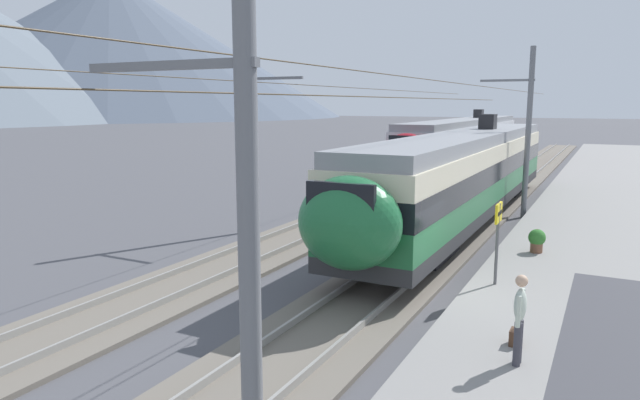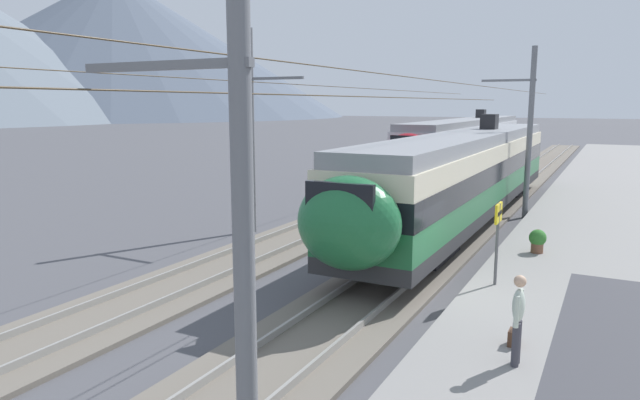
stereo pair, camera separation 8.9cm
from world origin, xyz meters
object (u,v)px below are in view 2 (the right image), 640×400
at_px(platform_sign, 498,225).
at_px(train_near_platform, 467,172).
at_px(passenger_walking, 518,315).
at_px(handbag_beside_passenger, 513,337).
at_px(catenary_mast_far_side, 255,128).
at_px(potted_plant_platform_edge, 538,239).
at_px(catenary_mast_west, 230,195).
at_px(catenary_mast_mid, 526,128).
at_px(train_far_track, 466,140).

bearing_deg(platform_sign, train_near_platform, 18.22).
height_order(passenger_walking, handbag_beside_passenger, passenger_walking).
relative_size(catenary_mast_far_side, platform_sign, 21.93).
height_order(catenary_mast_far_side, potted_plant_platform_edge, catenary_mast_far_side).
xyz_separation_m(catenary_mast_west, handbag_beside_passenger, (6.30, -2.08, -3.58)).
relative_size(platform_sign, handbag_beside_passenger, 4.89).
bearing_deg(catenary_mast_mid, train_near_platform, 145.96).
xyz_separation_m(catenary_mast_far_side, handbag_beside_passenger, (-7.30, -10.94, -3.62)).
relative_size(train_near_platform, train_far_track, 0.85).
bearing_deg(handbag_beside_passenger, train_far_track, 14.93).
bearing_deg(catenary_mast_west, potted_plant_platform_edge, -6.45).
bearing_deg(catenary_mast_far_side, catenary_mast_mid, -47.97).
bearing_deg(train_near_platform, platform_sign, -161.78).
distance_m(train_far_track, catenary_mast_west, 40.46).
xyz_separation_m(platform_sign, passenger_walking, (-4.60, -1.23, -0.65)).
height_order(catenary_mast_west, catenary_mast_far_side, catenary_mast_west).
bearing_deg(catenary_mast_mid, platform_sign, -174.89).
bearing_deg(handbag_beside_passenger, catenary_mast_west, 161.70).
xyz_separation_m(train_far_track, potted_plant_platform_edge, (-25.85, -8.45, -1.44)).
xyz_separation_m(platform_sign, potted_plant_platform_edge, (3.94, -0.56, -1.16)).
distance_m(train_near_platform, handbag_beside_passenger, 13.24).
xyz_separation_m(train_near_platform, catenary_mast_west, (-18.82, -1.87, 1.87)).
height_order(train_near_platform, potted_plant_platform_edge, train_near_platform).
height_order(catenary_mast_mid, potted_plant_platform_edge, catenary_mast_mid).
xyz_separation_m(handbag_beside_passenger, potted_plant_platform_edge, (7.68, 0.50, 0.27)).
bearing_deg(catenary_mast_west, passenger_walking, -22.54).
xyz_separation_m(catenary_mast_mid, catenary_mast_far_side, (-7.98, 8.85, 0.16)).
bearing_deg(train_far_track, train_near_platform, -166.62).
bearing_deg(passenger_walking, catenary_mast_mid, 7.99).
xyz_separation_m(catenary_mast_mid, passenger_walking, (-16.13, -2.26, -2.67)).
xyz_separation_m(train_near_platform, catenary_mast_mid, (2.75, -1.86, 1.75)).
relative_size(train_near_platform, passenger_walking, 14.80).
bearing_deg(train_far_track, platform_sign, -165.17).
xyz_separation_m(train_near_platform, potted_plant_platform_edge, (-4.84, -3.45, -1.44)).
height_order(passenger_walking, potted_plant_platform_edge, passenger_walking).
bearing_deg(train_near_platform, handbag_beside_passenger, -162.50).
bearing_deg(catenary_mast_mid, potted_plant_platform_edge, -168.17).
xyz_separation_m(passenger_walking, handbag_beside_passenger, (0.86, 0.17, -0.78)).
relative_size(catenary_mast_mid, handbag_beside_passenger, 107.13).
height_order(train_far_track, potted_plant_platform_edge, train_far_track).
bearing_deg(potted_plant_platform_edge, handbag_beside_passenger, -176.27).
relative_size(train_near_platform, platform_sign, 11.54).
xyz_separation_m(train_far_track, catenary_mast_mid, (-18.26, -6.86, 1.74)).
relative_size(train_far_track, catenary_mast_west, 0.62).
xyz_separation_m(catenary_mast_west, catenary_mast_far_side, (13.59, 8.86, 0.04)).
bearing_deg(handbag_beside_passenger, catenary_mast_mid, 7.79).
distance_m(train_near_platform, potted_plant_platform_edge, 6.11).
xyz_separation_m(catenary_mast_mid, potted_plant_platform_edge, (-7.59, -1.59, -3.18)).
height_order(catenary_mast_west, catenary_mast_mid, catenary_mast_west).
xyz_separation_m(train_far_track, catenary_mast_west, (-39.83, -6.86, 1.86)).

